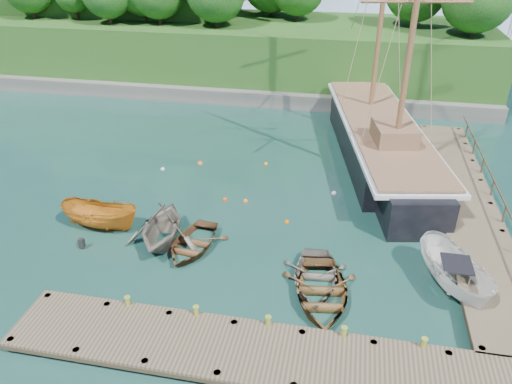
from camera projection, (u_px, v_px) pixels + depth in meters
ground at (247, 257)px, 25.02m from camera, size 160.00×160.00×0.00m
dock_near at (262, 354)px, 18.89m from camera, size 20.00×3.20×1.10m
dock_east at (466, 203)px, 28.85m from camera, size 3.20×24.00×1.10m
bollard_0 at (130, 316)px, 21.33m from camera, size 0.26×0.26×0.45m
bollard_1 at (197, 326)px, 20.82m from camera, size 0.26×0.26×0.45m
bollard_2 at (268, 336)px, 20.30m from camera, size 0.26×0.26×0.45m
bollard_3 at (342, 347)px, 19.79m from camera, size 0.26×0.26×0.45m
bollard_4 at (421, 358)px, 19.28m from camera, size 0.26×0.26×0.45m
rowboat_0 at (192, 248)px, 25.68m from camera, size 3.44×4.47×0.86m
rowboat_1 at (163, 243)px, 26.11m from camera, size 4.24×4.80×2.37m
rowboat_2 at (321, 299)px, 22.24m from camera, size 4.13×5.33×1.01m
rowboat_3 at (314, 284)px, 23.19m from camera, size 3.41×4.55×0.89m
motorboat_orange at (103, 228)px, 27.36m from camera, size 4.68×2.10×1.76m
cabin_boat_white at (451, 289)px, 22.88m from camera, size 3.71×5.49×1.98m
schooner at (380, 143)px, 34.81m from camera, size 8.62×27.15×20.00m
mooring_buoy_0 at (124, 210)px, 29.00m from camera, size 0.32×0.32×0.32m
mooring_buoy_1 at (225, 200)px, 30.05m from camera, size 0.32×0.32×0.32m
mooring_buoy_2 at (246, 202)px, 29.89m from camera, size 0.29×0.29×0.29m
mooring_buoy_3 at (334, 194)px, 30.74m from camera, size 0.32×0.32×0.32m
mooring_buoy_4 at (200, 164)px, 34.47m from camera, size 0.35×0.35×0.35m
mooring_buoy_5 at (266, 164)px, 34.41m from camera, size 0.29×0.29×0.29m
mooring_buoy_6 at (163, 170)px, 33.68m from camera, size 0.29×0.29×0.29m
mooring_buoy_7 at (287, 222)px, 27.86m from camera, size 0.28×0.28×0.28m
headland at (189, 21)px, 51.48m from camera, size 51.00×19.31×12.90m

